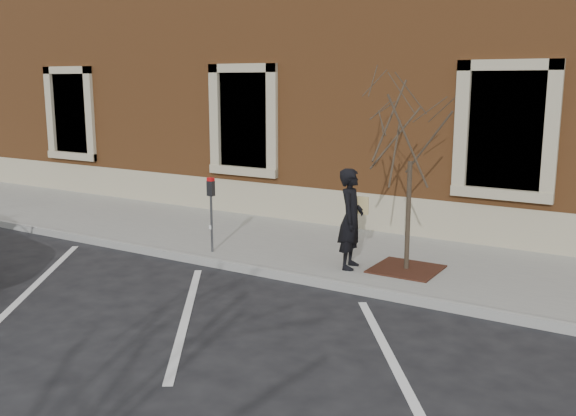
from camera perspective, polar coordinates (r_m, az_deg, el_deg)
The scene contains 9 objects.
ground at distance 11.14m, azimuth -1.62°, elevation -6.08°, with size 120.00×120.00×0.00m, color #28282B.
sidewalk_near at distance 12.56m, azimuth 2.75°, elevation -3.71°, with size 40.00×3.50×0.15m, color #9B9A92.
curb_near at distance 11.07m, azimuth -1.77°, elevation -5.77°, with size 40.00×0.12×0.15m, color #9E9E99.
parking_stripes at distance 9.47m, azimuth -9.02°, elevation -9.38°, with size 28.00×4.40×0.01m, color silver, non-canonical shape.
building_civic at distance 17.63m, azimuth 12.57°, elevation 13.22°, with size 40.00×8.62×8.00m.
man at distance 10.94m, azimuth 5.61°, elevation -0.96°, with size 0.63×0.41×1.72m, color black.
parking_meter at distance 11.98m, azimuth -6.85°, elevation 0.66°, with size 0.13×0.10×1.41m.
tree_grate at distance 11.16m, azimuth 10.46°, elevation -5.35°, with size 1.09×1.09×0.03m, color #482317.
sapling at distance 10.73m, azimuth 10.91°, elevation 6.77°, with size 2.03×2.03×3.38m.
Camera 1 is at (5.82, -8.89, 3.32)m, focal length 40.00 mm.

